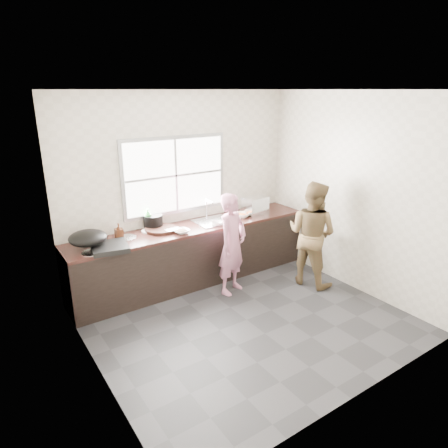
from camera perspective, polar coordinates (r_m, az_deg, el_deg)
floor at (r=5.08m, az=3.26°, el=-13.55°), size 3.60×3.20×0.01m
ceiling at (r=4.30m, az=3.95°, el=18.69°), size 3.60×3.20×0.01m
wall_back at (r=5.81m, az=-6.11°, el=5.13°), size 3.60×0.01×2.70m
wall_left at (r=3.75m, az=-18.96°, el=-3.51°), size 0.01×3.20×2.70m
wall_right at (r=5.75m, az=18.06°, el=4.16°), size 0.01×3.20×2.70m
wall_front at (r=3.46m, az=20.00°, el=-5.52°), size 3.60×0.01×2.70m
cabinet at (r=5.84m, az=-4.34°, el=-4.46°), size 3.60×0.62×0.82m
countertop at (r=5.69m, az=-4.44°, el=-0.47°), size 3.60×0.64×0.04m
sink at (r=5.85m, az=-1.47°, el=0.39°), size 0.55×0.45×0.02m
faucet at (r=5.97m, az=-2.52°, el=2.21°), size 0.02×0.02×0.30m
window_frame at (r=5.71m, az=-7.00°, el=6.91°), size 1.60×0.05×1.10m
window_glazing at (r=5.69m, az=-6.89°, el=6.87°), size 1.50×0.01×1.00m
woman at (r=5.45m, az=1.17°, el=-3.34°), size 0.57×0.48×1.32m
person_side at (r=5.80m, az=12.41°, el=-1.36°), size 0.75×0.87×1.51m
cutting_board at (r=5.54m, az=-9.06°, el=-0.73°), size 0.44×0.44×0.04m
cleaver at (r=5.45m, az=-7.25°, el=-0.75°), size 0.22×0.13×0.01m
bowl_mince at (r=5.40m, az=-6.09°, el=-1.05°), size 0.24×0.24×0.05m
bowl_crabs at (r=6.04m, az=2.59°, el=1.20°), size 0.18×0.18×0.06m
bowl_held at (r=5.69m, az=-1.00°, el=0.14°), size 0.23×0.23×0.07m
black_pot at (r=5.64m, az=-10.09°, el=0.34°), size 0.33×0.33×0.19m
plate_food at (r=5.54m, az=-10.62°, el=-0.98°), size 0.28×0.28×0.02m
bottle_green at (r=5.59m, az=-10.79°, el=0.74°), size 0.15×0.15×0.30m
bottle_brown_tall at (r=5.30m, az=-14.78°, el=-1.15°), size 0.09×0.09×0.20m
bottle_brown_short at (r=5.63m, az=-10.37°, el=0.22°), size 0.17×0.17×0.18m
glass_jar at (r=5.39m, az=-14.64°, el=-1.32°), size 0.10×0.10×0.11m
burner at (r=5.02m, az=-16.02°, el=-3.23°), size 0.49×0.49×0.06m
wok at (r=5.07m, az=-18.88°, el=-1.89°), size 0.46×0.46×0.17m
dish_rack at (r=6.19m, az=4.46°, el=2.64°), size 0.38×0.28×0.27m
pot_lid_left at (r=4.99m, az=-18.41°, el=-3.93°), size 0.30×0.30×0.01m
pot_lid_right at (r=5.36m, az=-13.75°, el=-1.90°), size 0.30×0.30×0.01m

